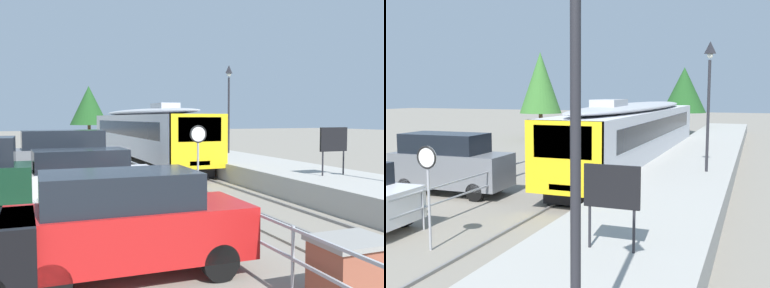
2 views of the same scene
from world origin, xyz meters
TOP-DOWN VIEW (x-y plane):
  - ground_plane at (-3.00, 22.00)m, footprint 160.00×160.00m
  - track_rails at (0.00, 22.00)m, footprint 3.20×60.00m
  - commuter_train at (0.00, 25.38)m, footprint 2.82×20.92m
  - station_platform at (3.25, 22.00)m, footprint 3.90×60.00m
  - platform_lamp_mid_platform at (4.18, 20.54)m, footprint 0.34×0.34m
  - platform_notice_board at (3.31, 9.96)m, footprint 1.20×0.08m
  - speed_limit_sign at (-1.91, 10.59)m, footprint 0.61×0.10m
  - brick_utility_cabinet at (-2.62, 2.39)m, footprint 1.21×0.99m
  - carpark_fence at (-3.30, 12.00)m, footprint 0.06×36.06m
  - parked_suv_red at (-5.65, 5.03)m, footprint 4.63×1.98m
  - parked_suv_white at (-5.65, 11.15)m, footprint 4.68×2.09m
  - parked_van_grey at (-5.68, 16.49)m, footprint 4.97×2.13m
  - tree_behind_carpark at (-0.61, 46.47)m, footprint 4.27×4.27m

SIDE VIEW (x-z plane):
  - ground_plane at x=-3.00m, z-range 0.00..0.00m
  - track_rails at x=0.00m, z-range -0.04..0.10m
  - station_platform at x=3.25m, z-range 0.00..0.90m
  - brick_utility_cabinet at x=-2.62m, z-range 0.01..1.14m
  - carpark_fence at x=-3.30m, z-range 0.28..1.53m
  - parked_suv_red at x=-5.65m, z-range 0.04..2.08m
  - parked_suv_white at x=-5.65m, z-range 0.04..2.08m
  - parked_van_grey at x=-5.68m, z-range 0.04..2.55m
  - speed_limit_sign at x=-1.91m, z-range 0.72..3.53m
  - commuter_train at x=0.00m, z-range 0.28..4.02m
  - platform_notice_board at x=3.31m, z-range 1.29..3.09m
  - tree_behind_carpark at x=-0.61m, z-range 1.11..7.76m
  - platform_lamp_mid_platform at x=4.18m, z-range 1.95..7.30m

